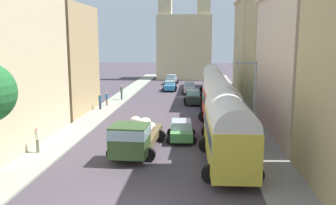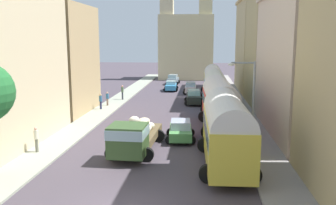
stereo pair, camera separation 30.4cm
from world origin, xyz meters
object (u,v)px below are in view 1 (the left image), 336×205
Objects in this scene: parked_bus_1 at (220,102)px; streetlamp_near at (251,98)px; pedestrian_1 at (107,98)px; pedestrian_3 at (122,92)px; car_3 at (193,97)px; pedestrian_0 at (100,101)px; parked_bus_2 at (215,89)px; car_2 at (181,130)px; cargo_truck_0 at (135,136)px; car_1 at (171,79)px; car_0 at (170,86)px; parked_bus_0 at (228,128)px; car_4 at (189,88)px; pedestrian_2 at (37,139)px; parked_bus_3 at (212,80)px.

parked_bus_1 is 6.59m from streetlamp_near.
pedestrian_3 is at bearing 79.30° from pedestrian_1.
car_3 is 10.99m from pedestrian_0.
parked_bus_2 is 13.03m from car_2.
car_1 is at bearing 90.80° from cargo_truck_0.
car_0 is (-6.07, 22.95, -1.60)m from parked_bus_1.
cargo_truck_0 is 1.90× the size of car_0.
parked_bus_2 reaches higher than pedestrian_0.
parked_bus_0 is 32.56m from car_0.
parked_bus_2 is 2.25× the size of car_1.
pedestrian_0 is at bearing -93.93° from pedestrian_1.
pedestrian_0 is at bearing 136.01° from streetlamp_near.
car_1 is (-6.42, 30.69, -1.53)m from parked_bus_1.
car_3 is at bearing -85.72° from car_4.
pedestrian_2 is (-9.89, -19.98, 0.23)m from car_3.
parked_bus_3 is (-0.00, 9.00, -0.00)m from parked_bus_2.
parked_bus_2 is 1.16× the size of cargo_truck_0.
parked_bus_1 is at bearing -37.80° from pedestrian_1.
pedestrian_3 reaches higher than pedestrian_0.
car_3 reaches higher than car_2.
parked_bus_2 is 15.40m from streetlamp_near.
pedestrian_3 is (-11.32, 22.61, -1.24)m from parked_bus_0.
parked_bus_2 is 2.42× the size of car_4.
pedestrian_1 reaches higher than car_0.
pedestrian_1 is at bearing 142.20° from parked_bus_1.
parked_bus_2 is 22.67m from car_1.
pedestrian_1 is at bearing 124.97° from car_2.
streetlamp_near reaches higher than pedestrian_0.
car_0 is 0.93× the size of car_3.
parked_bus_0 reaches higher than pedestrian_1.
pedestrian_3 is at bearing 81.60° from pedestrian_0.
streetlamp_near is at bearing -29.60° from car_2.
pedestrian_0 reaches higher than car_4.
cargo_truck_0 is 4.15× the size of pedestrian_2.
car_3 is (-2.45, -5.89, -1.40)m from parked_bus_3.
pedestrian_0 is (-12.26, 7.19, -1.30)m from parked_bus_1.
parked_bus_2 is 5.22× the size of pedestrian_1.
parked_bus_0 is 20.35m from pedestrian_0.
car_4 is 14.27m from pedestrian_1.
car_3 is 0.70× the size of streetlamp_near.
car_1 is at bearing 95.63° from car_2.
parked_bus_1 reaches higher than pedestrian_2.
cargo_truck_0 reaches higher than car_4.
cargo_truck_0 is 6.47m from pedestrian_2.
parked_bus_0 reaches higher than car_0.
parked_bus_0 reaches higher than cargo_truck_0.
car_2 reaches higher than car_0.
parked_bus_0 is 1.13× the size of cargo_truck_0.
car_2 is at bearing -84.37° from car_1.
parked_bus_1 is 17.74m from pedestrian_3.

